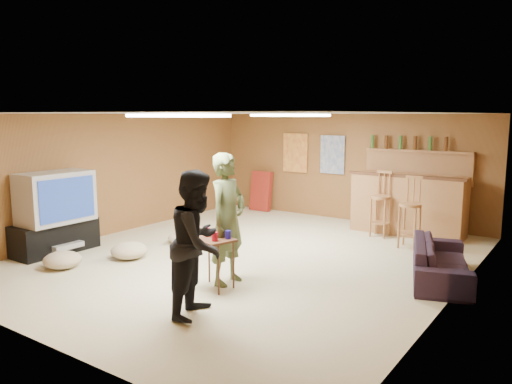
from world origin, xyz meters
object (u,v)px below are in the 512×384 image
Objects in this scene: person_olive at (228,219)px; sofa at (441,261)px; person_black at (198,243)px; tv_body at (55,197)px; bar_counter at (408,204)px; tray_table at (214,263)px.

sofa is at bearing -54.39° from person_olive.
tv_body is at bearing 63.83° from person_black.
person_black is (-0.69, -5.03, 0.25)m from bar_counter.
tv_body is 5.79m from sofa.
person_olive is (-1.06, -4.04, 0.30)m from bar_counter.
person_olive reaches higher than tv_body.
tray_table is at bearing 113.82° from sofa.
person_olive is at bearing -104.66° from bar_counter.
sofa is at bearing -62.66° from bar_counter.
sofa is at bearing -51.44° from person_black.
person_black is (3.46, -0.58, -0.10)m from tv_body.
bar_counter is 2.63m from sofa.
bar_counter is 1.25× the size of person_black.
bar_counter is 3.06× the size of tray_table.
tray_table is (-0.38, 0.72, -0.47)m from person_black.
tv_body reaches higher than sofa.
bar_counter reaches higher than sofa.
tv_body is 1.68× the size of tray_table.
tv_body is 6.09m from bar_counter.
person_black is at bearing -62.28° from tray_table.
sofa is (1.89, 2.71, -0.54)m from person_black.
person_black is (0.37, -1.00, -0.05)m from person_olive.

